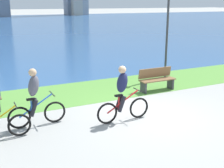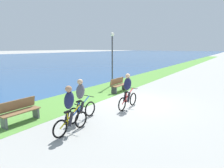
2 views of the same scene
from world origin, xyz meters
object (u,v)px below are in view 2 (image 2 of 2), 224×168
(bench_near_path, at_px, (119,85))
(lamppost_tall, at_px, (112,51))
(cyclist_lead, at_px, (128,91))
(bench_far_along_path, at_px, (20,111))
(cyclist_trailing, at_px, (81,100))
(cyclist_distant_rear, at_px, (70,110))

(bench_near_path, relative_size, lamppost_tall, 0.38)
(cyclist_lead, relative_size, bench_far_along_path, 1.14)
(bench_near_path, bearing_deg, cyclist_lead, -141.04)
(bench_near_path, distance_m, bench_far_along_path, 6.61)
(bench_far_along_path, bearing_deg, bench_near_path, -3.40)
(bench_near_path, height_order, lamppost_tall, lamppost_tall)
(cyclist_trailing, bearing_deg, bench_far_along_path, 129.84)
(cyclist_distant_rear, bearing_deg, lamppost_tall, 24.27)
(cyclist_trailing, height_order, cyclist_distant_rear, cyclist_trailing)
(cyclist_lead, xyz_separation_m, cyclist_trailing, (-2.37, 0.78, -0.00))
(cyclist_lead, relative_size, cyclist_distant_rear, 1.03)
(cyclist_lead, height_order, cyclist_distant_rear, cyclist_lead)
(lamppost_tall, bearing_deg, bench_near_path, -134.84)
(cyclist_distant_rear, height_order, lamppost_tall, lamppost_tall)
(cyclist_distant_rear, relative_size, bench_near_path, 1.10)
(bench_far_along_path, relative_size, lamppost_tall, 0.38)
(cyclist_distant_rear, bearing_deg, bench_near_path, 17.24)
(cyclist_trailing, relative_size, lamppost_tall, 0.42)
(cyclist_lead, bearing_deg, bench_near_path, 38.96)
(cyclist_distant_rear, bearing_deg, cyclist_lead, -4.80)
(lamppost_tall, bearing_deg, cyclist_lead, -138.64)
(cyclist_trailing, relative_size, cyclist_distant_rear, 1.02)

